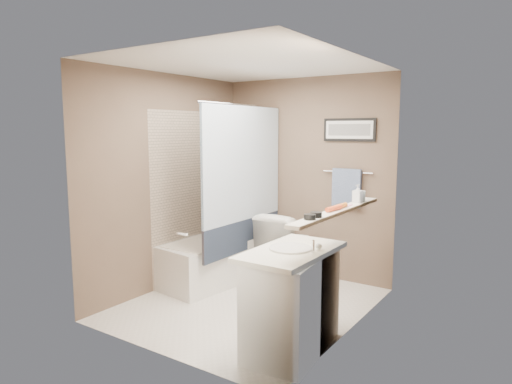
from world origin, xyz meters
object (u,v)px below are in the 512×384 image
Objects in this scene: vanity at (292,303)px; hair_brush_front at (334,208)px; bathtub at (218,259)px; candle_bowl_far at (316,215)px; toilet at (288,247)px; candle_bowl_near at (310,217)px; glass_jar at (361,196)px; soap_bottle at (358,194)px; hair_brush_back at (340,206)px.

vanity is 0.84m from hair_brush_front.
bathtub is 2.24m from candle_bowl_far.
vanity is at bearing -117.21° from hair_brush_front.
candle_bowl_near is at bearing 125.48° from toilet.
soap_bottle is at bearing -90.00° from glass_jar.
toilet is at bearing 133.70° from hair_brush_front.
toilet is 9.28× the size of candle_bowl_far.
hair_brush_back is at bearing -10.43° from bathtub.
glass_jar is at bearing 90.00° from soap_bottle.
hair_brush_front is (0.19, 0.36, 0.74)m from vanity.
candle_bowl_far is (0.19, 0.03, 0.73)m from vanity.
bathtub is at bearing 140.75° from vanity.
candle_bowl_near is (0.19, -0.07, 0.73)m from vanity.
bathtub is at bearing 162.10° from hair_brush_back.
candle_bowl_far is 0.41× the size of hair_brush_front.
bathtub is 2.03m from soap_bottle.
glass_jar reaches higher than bathtub.
toilet reaches higher than bathtub.
glass_jar is at bearing 90.00° from hair_brush_front.
hair_brush_back is (0.00, 0.56, 0.00)m from candle_bowl_near.
hair_brush_back is (0.00, 0.45, 0.00)m from candle_bowl_far.
glass_jar is (0.00, 0.49, 0.03)m from hair_brush_back.
candle_bowl_near is at bearing -24.96° from bathtub.
hair_brush_back reaches higher than candle_bowl_far.
vanity is at bearing -170.16° from candle_bowl_far.
hair_brush_front is 1.00× the size of hair_brush_back.
hair_brush_back is at bearing -90.00° from soap_bottle.
hair_brush_front reaches higher than candle_bowl_near.
hair_brush_back is 2.20× the size of glass_jar.
vanity is 10.00× the size of candle_bowl_far.
glass_jar reaches higher than toilet.
hair_brush_front is (1.79, -0.70, 0.89)m from bathtub.
candle_bowl_near is at bearing -27.74° from vanity.
candle_bowl_near is (1.06, -1.54, 0.72)m from toilet.
candle_bowl_near is (1.79, -1.13, 0.89)m from bathtub.
hair_brush_front and hair_brush_back have the same top height.
hair_brush_front reaches higher than candle_bowl_far.
toilet is 0.93× the size of vanity.
candle_bowl_near is at bearing -90.00° from hair_brush_front.
soap_bottle reaches higher than toilet.
candle_bowl_far reaches higher than vanity.
glass_jar is 0.09m from soap_bottle.
soap_bottle is at bearing 90.00° from hair_brush_front.
soap_bottle is (0.00, 0.53, 0.06)m from hair_brush_front.
vanity is 5.39× the size of soap_bottle.
soap_bottle is at bearing 1.97° from bathtub.
glass_jar is at bearing 155.88° from toilet.
candle_bowl_near is 0.41× the size of hair_brush_front.
toilet is (0.72, 0.41, 0.17)m from bathtub.
glass_jar is (0.00, 1.05, 0.03)m from candle_bowl_near.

